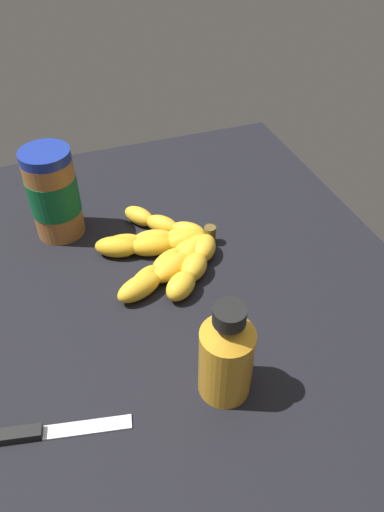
{
  "coord_description": "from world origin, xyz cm",
  "views": [
    {
      "loc": [
        53.06,
        -15.22,
        53.03
      ],
      "look_at": [
        2.03,
        3.0,
        4.06
      ],
      "focal_mm": 33.35,
      "sensor_mm": 36.0,
      "label": 1
    }
  ],
  "objects_px": {
    "butter_knife": "(43,432)",
    "peanut_butter_jar": "(54,194)",
    "banana_bunch": "(167,251)",
    "honey_bottle": "(226,355)"
  },
  "relations": [
    {
      "from": "peanut_butter_jar",
      "to": "honey_bottle",
      "type": "height_order",
      "value": "peanut_butter_jar"
    },
    {
      "from": "banana_bunch",
      "to": "honey_bottle",
      "type": "distance_m",
      "value": 0.26
    },
    {
      "from": "peanut_butter_jar",
      "to": "butter_knife",
      "type": "relative_size",
      "value": 0.91
    },
    {
      "from": "banana_bunch",
      "to": "peanut_butter_jar",
      "type": "relative_size",
      "value": 1.63
    },
    {
      "from": "banana_bunch",
      "to": "butter_knife",
      "type": "bearing_deg",
      "value": -43.24
    },
    {
      "from": "banana_bunch",
      "to": "honey_bottle",
      "type": "bearing_deg",
      "value": -1.1
    },
    {
      "from": "peanut_butter_jar",
      "to": "honey_bottle",
      "type": "relative_size",
      "value": 1.08
    },
    {
      "from": "peanut_butter_jar",
      "to": "butter_knife",
      "type": "distance_m",
      "value": 0.39
    },
    {
      "from": "banana_bunch",
      "to": "honey_bottle",
      "type": "relative_size",
      "value": 1.76
    },
    {
      "from": "butter_knife",
      "to": "peanut_butter_jar",
      "type": "bearing_deg",
      "value": 168.67
    }
  ]
}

